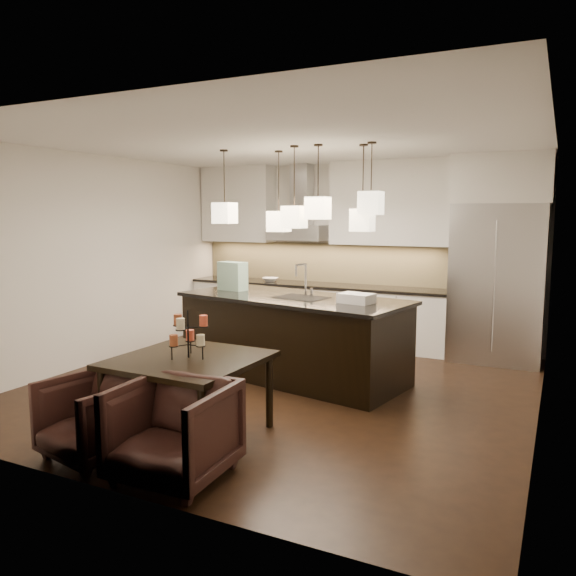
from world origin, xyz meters
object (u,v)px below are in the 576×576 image
at_px(dining_table, 190,397).
at_px(island_body, 293,339).
at_px(refrigerator, 497,284).
at_px(armchair_left, 93,418).
at_px(armchair_right, 173,431).

bearing_deg(dining_table, island_body, 90.56).
height_order(refrigerator, island_body, refrigerator).
bearing_deg(island_body, refrigerator, 52.44).
xyz_separation_m(island_body, armchair_left, (-0.48, -2.82, -0.15)).
relative_size(island_body, armchair_right, 3.32).
height_order(refrigerator, armchair_right, refrigerator).
xyz_separation_m(island_body, armchair_right, (0.36, -2.84, -0.11)).
distance_m(armchair_left, armchair_right, 0.84).
bearing_deg(island_body, armchair_right, -72.14).
xyz_separation_m(armchair_left, armchair_right, (0.84, -0.02, 0.04)).
height_order(armchair_left, armchair_right, armchair_right).
height_order(island_body, armchair_left, island_body).
relative_size(armchair_left, armchair_right, 0.90).
bearing_deg(armchair_left, refrigerator, 72.58).
xyz_separation_m(dining_table, armchair_left, (-0.45, -0.72, -0.03)).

